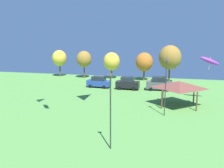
{
  "coord_description": "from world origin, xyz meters",
  "views": [
    {
      "loc": [
        3.62,
        1.64,
        9.6
      ],
      "look_at": [
        0.14,
        15.89,
        6.74
      ],
      "focal_mm": 38.0,
      "sensor_mm": 36.0,
      "label": 1
    }
  ],
  "objects": [
    {
      "name": "treeline_tree_2",
      "position": [
        -9.82,
        56.35,
        4.11
      ],
      "size": [
        3.92,
        3.92,
        6.28
      ],
      "color": "brown",
      "rests_on": "ground"
    },
    {
      "name": "kite_flying_4",
      "position": [
        9.49,
        39.89,
        6.2
      ],
      "size": [
        3.05,
        0.7,
        2.14
      ],
      "color": "purple"
    },
    {
      "name": "park_pavilion",
      "position": [
        5.1,
        36.01,
        3.08
      ],
      "size": [
        5.9,
        5.45,
        3.6
      ],
      "color": "brown",
      "rests_on": "ground"
    },
    {
      "name": "parked_car_second_from_left",
      "position": [
        -3.94,
        45.13,
        1.18
      ],
      "size": [
        4.41,
        2.12,
        2.39
      ],
      "rotation": [
        0.0,
        0.0,
        -0.02
      ],
      "color": "black",
      "rests_on": "ground"
    },
    {
      "name": "light_post_1",
      "position": [
        3.26,
        30.89,
        3.98
      ],
      "size": [
        0.36,
        0.2,
        7.13
      ],
      "color": "#2D2D33",
      "rests_on": "ground"
    },
    {
      "name": "parked_car_third_from_left",
      "position": [
        1.9,
        45.81,
        1.24
      ],
      "size": [
        4.86,
        2.33,
        2.54
      ],
      "rotation": [
        0.0,
        0.0,
        0.06
      ],
      "color": "#4C5156",
      "rests_on": "ground"
    },
    {
      "name": "parked_car_leftmost",
      "position": [
        -9.77,
        45.54,
        1.09
      ],
      "size": [
        4.75,
        2.34,
        2.19
      ],
      "rotation": [
        0.0,
        0.0,
        -0.09
      ],
      "color": "#234299",
      "rests_on": "ground"
    },
    {
      "name": "treeline_tree_3",
      "position": [
        -2.0,
        55.63,
        4.21
      ],
      "size": [
        3.91,
        3.91,
        6.38
      ],
      "color": "brown",
      "rests_on": "ground"
    },
    {
      "name": "treeline_tree_4",
      "position": [
        3.64,
        53.83,
        5.5
      ],
      "size": [
        4.73,
        4.73,
        8.12
      ],
      "color": "brown",
      "rests_on": "ground"
    },
    {
      "name": "treeline_tree_1",
      "position": [
        -16.5,
        55.61,
        4.57
      ],
      "size": [
        3.58,
        3.58,
        6.56
      ],
      "color": "brown",
      "rests_on": "ground"
    },
    {
      "name": "treeline_tree_0",
      "position": [
        -23.29,
        56.31,
        4.63
      ],
      "size": [
        3.59,
        3.59,
        6.63
      ],
      "color": "brown",
      "rests_on": "ground"
    },
    {
      "name": "light_post_0",
      "position": [
        -1.11,
        20.47,
        3.77
      ],
      "size": [
        0.36,
        0.2,
        6.72
      ],
      "color": "#2D2D33",
      "rests_on": "ground"
    }
  ]
}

